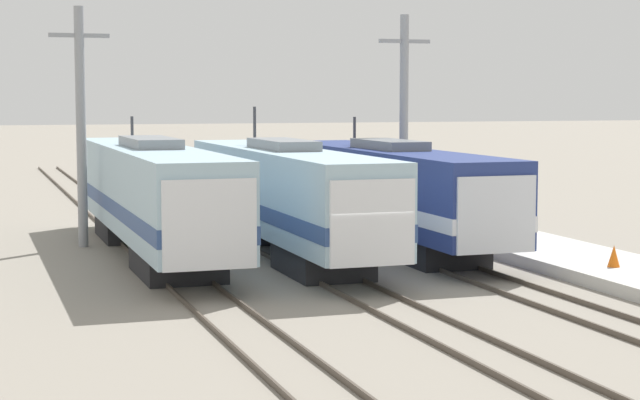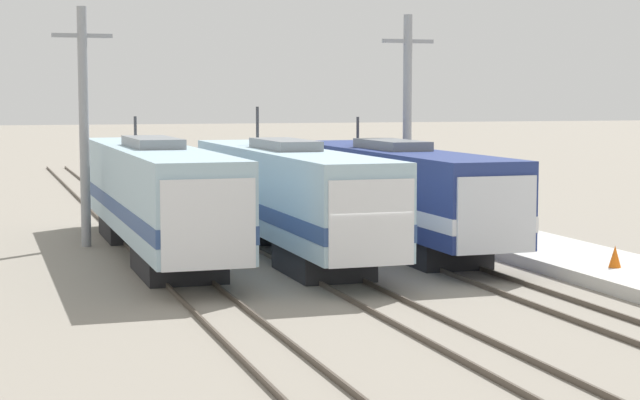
% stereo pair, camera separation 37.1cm
% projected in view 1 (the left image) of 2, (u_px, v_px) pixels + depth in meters
% --- Properties ---
extents(ground_plane, '(400.00, 400.00, 0.00)m').
position_uv_depth(ground_plane, '(358.00, 292.00, 31.68)').
color(ground_plane, gray).
extents(rail_pair_far_left, '(1.51, 120.00, 0.15)m').
position_uv_depth(rail_pair_far_left, '(208.00, 299.00, 30.24)').
color(rail_pair_far_left, '#4C4238').
rests_on(rail_pair_far_left, ground_plane).
extents(rail_pair_center, '(1.51, 120.00, 0.15)m').
position_uv_depth(rail_pair_center, '(358.00, 290.00, 31.67)').
color(rail_pair_center, '#4C4238').
rests_on(rail_pair_center, ground_plane).
extents(rail_pair_far_right, '(1.51, 120.00, 0.15)m').
position_uv_depth(rail_pair_far_right, '(495.00, 281.00, 33.10)').
color(rail_pair_far_right, '#4C4238').
rests_on(rail_pair_far_right, ground_plane).
extents(locomotive_far_left, '(2.96, 19.68, 5.00)m').
position_uv_depth(locomotive_far_left, '(153.00, 196.00, 38.53)').
color(locomotive_far_left, '#232326').
rests_on(locomotive_far_left, ground_plane).
extents(locomotive_center, '(2.84, 18.01, 5.39)m').
position_uv_depth(locomotive_center, '(288.00, 197.00, 38.32)').
color(locomotive_center, '#232326').
rests_on(locomotive_center, ground_plane).
extents(locomotive_far_right, '(2.95, 17.59, 4.95)m').
position_uv_depth(locomotive_far_right, '(394.00, 193.00, 40.69)').
color(locomotive_far_right, black).
rests_on(locomotive_far_right, ground_plane).
extents(catenary_tower_left, '(2.28, 0.38, 9.21)m').
position_uv_depth(catenary_tower_left, '(81.00, 124.00, 40.86)').
color(catenary_tower_left, gray).
rests_on(catenary_tower_left, ground_plane).
extents(catenary_tower_right, '(2.28, 0.38, 9.21)m').
position_uv_depth(catenary_tower_right, '(404.00, 121.00, 45.08)').
color(catenary_tower_right, gray).
rests_on(catenary_tower_right, ground_plane).
extents(platform, '(4.00, 120.00, 0.41)m').
position_uv_depth(platform, '(615.00, 270.00, 34.45)').
color(platform, beige).
rests_on(platform, ground_plane).
extents(traffic_cone, '(0.40, 0.40, 0.70)m').
position_uv_depth(traffic_cone, '(614.00, 256.00, 33.79)').
color(traffic_cone, orange).
rests_on(traffic_cone, platform).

